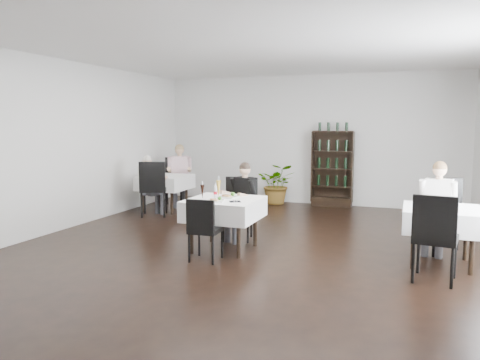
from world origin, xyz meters
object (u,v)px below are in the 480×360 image
wine_shelf (332,169)px  diner_main (242,195)px  potted_tree (277,184)px  main_table (224,209)px

wine_shelf → diner_main: wine_shelf is taller
potted_tree → diner_main: (0.41, -3.53, 0.26)m
main_table → potted_tree: bearing=94.8°
wine_shelf → main_table: size_ratio=1.70×
main_table → potted_tree: potted_tree is taller
main_table → potted_tree: size_ratio=1.08×
wine_shelf → potted_tree: 1.31m
wine_shelf → potted_tree: (-1.25, -0.17, -0.37)m
wine_shelf → diner_main: bearing=-102.8°
main_table → diner_main: (0.06, 0.62, 0.11)m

